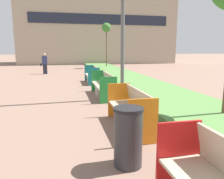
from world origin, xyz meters
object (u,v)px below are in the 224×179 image
Objects in this scene: pedestrian_walking at (45,64)px; litter_bin at (128,137)px; bench_teal_frame at (92,76)px; bench_green_frame at (104,87)px; sapling_tree_far at (106,29)px; bench_orange_frame at (130,113)px.

litter_bin is at bearing -80.23° from pedestrian_walking.
bench_teal_frame is 1.25× the size of pedestrian_walking.
pedestrian_walking is at bearing 108.59° from bench_green_frame.
sapling_tree_far is at bearing 37.99° from pedestrian_walking.
bench_green_frame and bench_teal_frame have the same top height.
bench_teal_frame is 6.14m from pedestrian_walking.
bench_teal_frame is at bearing 90.00° from bench_orange_frame.
sapling_tree_far reaches higher than litter_bin.
sapling_tree_far is (2.66, 9.76, 3.54)m from bench_teal_frame.
litter_bin is 14.59m from pedestrian_walking.
sapling_tree_far is at bearing 78.81° from bench_green_frame.
bench_teal_frame is at bearing 90.09° from bench_green_frame.
pedestrian_walking is (-3.01, 5.33, 0.43)m from bench_teal_frame.
litter_bin is (-0.54, -9.05, 0.12)m from bench_teal_frame.
bench_teal_frame is 9.06m from litter_bin.
bench_teal_frame is at bearing 86.59° from litter_bin.
bench_orange_frame is 17.70m from sapling_tree_far.
bench_teal_frame is 2.04× the size of litter_bin.
bench_green_frame is 1.56× the size of pedestrian_walking.
bench_orange_frame is at bearing -90.00° from bench_teal_frame.
litter_bin is (-0.54, -5.40, 0.11)m from bench_green_frame.
litter_bin is at bearing -107.84° from bench_orange_frame.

